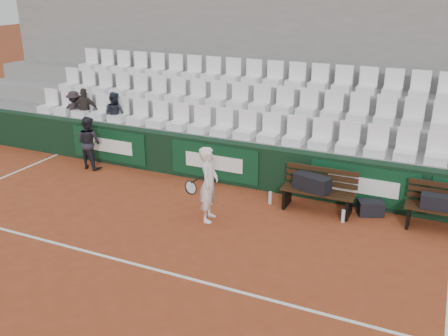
% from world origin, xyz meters
% --- Properties ---
extents(ground, '(80.00, 80.00, 0.00)m').
position_xyz_m(ground, '(0.00, 0.00, 0.00)').
color(ground, '#943F21').
rests_on(ground, ground).
extents(court_baseline, '(18.00, 0.06, 0.01)m').
position_xyz_m(court_baseline, '(0.00, 0.00, 0.00)').
color(court_baseline, white).
rests_on(court_baseline, ground).
extents(back_barrier, '(18.00, 0.34, 1.00)m').
position_xyz_m(back_barrier, '(0.07, 3.99, 0.50)').
color(back_barrier, black).
rests_on(back_barrier, ground).
extents(grandstand_tier_front, '(18.00, 0.95, 1.00)m').
position_xyz_m(grandstand_tier_front, '(0.00, 4.62, 0.50)').
color(grandstand_tier_front, gray).
rests_on(grandstand_tier_front, ground).
extents(grandstand_tier_mid, '(18.00, 0.95, 1.45)m').
position_xyz_m(grandstand_tier_mid, '(0.00, 5.58, 0.72)').
color(grandstand_tier_mid, gray).
rests_on(grandstand_tier_mid, ground).
extents(grandstand_tier_back, '(18.00, 0.95, 1.90)m').
position_xyz_m(grandstand_tier_back, '(0.00, 6.53, 0.95)').
color(grandstand_tier_back, gray).
rests_on(grandstand_tier_back, ground).
extents(grandstand_rear_wall, '(18.00, 0.30, 4.40)m').
position_xyz_m(grandstand_rear_wall, '(0.00, 7.15, 2.20)').
color(grandstand_rear_wall, gray).
rests_on(grandstand_rear_wall, ground).
extents(seat_row_front, '(11.90, 0.44, 0.63)m').
position_xyz_m(seat_row_front, '(0.00, 4.45, 1.31)').
color(seat_row_front, white).
rests_on(seat_row_front, grandstand_tier_front).
extents(seat_row_mid, '(11.90, 0.44, 0.63)m').
position_xyz_m(seat_row_mid, '(0.00, 5.40, 1.77)').
color(seat_row_mid, white).
rests_on(seat_row_mid, grandstand_tier_mid).
extents(seat_row_back, '(11.90, 0.44, 0.63)m').
position_xyz_m(seat_row_back, '(0.00, 6.35, 2.21)').
color(seat_row_back, white).
rests_on(seat_row_back, grandstand_tier_back).
extents(bench_left, '(1.50, 0.56, 0.45)m').
position_xyz_m(bench_left, '(2.40, 3.32, 0.23)').
color(bench_left, '#301C0E').
rests_on(bench_left, ground).
extents(bench_right, '(1.50, 0.56, 0.45)m').
position_xyz_m(bench_right, '(4.83, 3.46, 0.23)').
color(bench_right, black).
rests_on(bench_right, ground).
extents(sports_bag_left, '(0.81, 0.53, 0.32)m').
position_xyz_m(sports_bag_left, '(2.27, 3.31, 0.61)').
color(sports_bag_left, black).
rests_on(sports_bag_left, bench_left).
extents(sports_bag_right, '(0.58, 0.29, 0.27)m').
position_xyz_m(sports_bag_right, '(4.63, 3.43, 0.58)').
color(sports_bag_right, black).
rests_on(sports_bag_right, bench_right).
extents(sports_bag_ground, '(0.58, 0.48, 0.30)m').
position_xyz_m(sports_bag_ground, '(3.44, 3.59, 0.15)').
color(sports_bag_ground, black).
rests_on(sports_bag_ground, ground).
extents(water_bottle_near, '(0.08, 0.08, 0.27)m').
position_xyz_m(water_bottle_near, '(1.40, 3.26, 0.14)').
color(water_bottle_near, silver).
rests_on(water_bottle_near, ground).
extents(water_bottle_far, '(0.07, 0.07, 0.26)m').
position_xyz_m(water_bottle_far, '(3.00, 3.03, 0.13)').
color(water_bottle_far, silver).
rests_on(water_bottle_far, ground).
extents(tennis_player, '(0.73, 0.62, 1.52)m').
position_xyz_m(tennis_player, '(0.54, 2.04, 0.76)').
color(tennis_player, white).
rests_on(tennis_player, ground).
extents(ball_kid, '(0.70, 0.57, 1.34)m').
position_xyz_m(ball_kid, '(-3.49, 3.43, 0.67)').
color(ball_kid, black).
rests_on(ball_kid, ground).
extents(spectator_a, '(0.79, 0.55, 1.11)m').
position_xyz_m(spectator_a, '(-4.79, 4.50, 1.55)').
color(spectator_a, black).
rests_on(spectator_a, grandstand_tier_front).
extents(spectator_b, '(0.77, 0.54, 1.22)m').
position_xyz_m(spectator_b, '(-4.41, 4.50, 1.61)').
color(spectator_b, '#312B27').
rests_on(spectator_b, grandstand_tier_front).
extents(spectator_c, '(0.59, 0.46, 1.20)m').
position_xyz_m(spectator_c, '(-3.45, 4.50, 1.60)').
color(spectator_c, '#1F252F').
rests_on(spectator_c, grandstand_tier_front).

